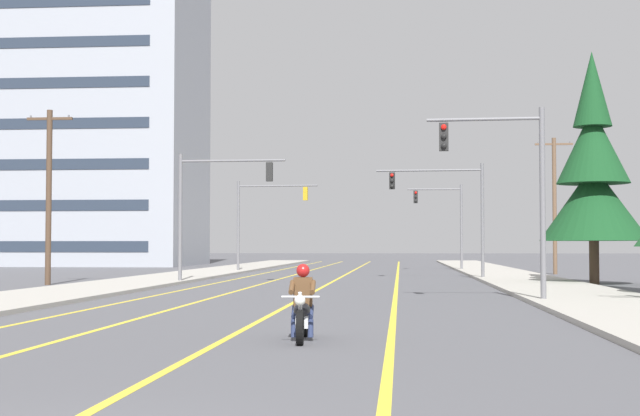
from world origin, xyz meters
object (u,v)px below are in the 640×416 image
traffic_signal_near_right (510,176)px  conifer_tree_right_verge_far (593,177)px  apartment_building_far_left_block (55,113)px  traffic_signal_near_left (211,197)px  traffic_signal_mid_left (261,211)px  utility_pole_left_near (49,193)px  motorcycle_with_rider (302,310)px  traffic_signal_mid_right (451,202)px  utility_pole_right_far (555,202)px  traffic_signal_far_right (446,214)px

traffic_signal_near_right → conifer_tree_right_verge_far: conifer_tree_right_verge_far is taller
apartment_building_far_left_block → traffic_signal_near_left: bearing=-59.2°
traffic_signal_mid_left → conifer_tree_right_verge_far: size_ratio=0.57×
conifer_tree_right_verge_far → utility_pole_left_near: bearing=-173.8°
traffic_signal_near_right → apartment_building_far_left_block: bearing=124.3°
motorcycle_with_rider → utility_pole_left_near: (-14.25, 23.19, 3.65)m
traffic_signal_mid_right → traffic_signal_mid_left: 17.12m
utility_pole_left_near → utility_pole_right_far: size_ratio=0.94×
motorcycle_with_rider → traffic_signal_mid_left: traffic_signal_mid_left is taller
utility_pole_right_far → utility_pole_left_near: bearing=-145.5°
motorcycle_with_rider → conifer_tree_right_verge_far: 28.44m
traffic_signal_near_left → conifer_tree_right_verge_far: 18.01m
utility_pole_right_far → traffic_signal_mid_right: bearing=-127.3°
utility_pole_left_near → conifer_tree_right_verge_far: bearing=6.2°
utility_pole_left_near → utility_pole_right_far: bearing=34.5°
motorcycle_with_rider → traffic_signal_near_left: size_ratio=0.35×
traffic_signal_mid_right → utility_pole_left_near: size_ratio=0.77×
motorcycle_with_rider → conifer_tree_right_verge_far: bearing=67.3°
traffic_signal_near_left → traffic_signal_far_right: (12.30, 23.12, -0.08)m
traffic_signal_mid_right → traffic_signal_near_right: bearing=-87.8°
conifer_tree_right_verge_far → apartment_building_far_left_block: 55.96m
traffic_signal_near_right → traffic_signal_near_left: bearing=132.8°
traffic_signal_near_left → utility_pole_right_far: size_ratio=0.72×
traffic_signal_mid_right → traffic_signal_far_right: (0.59, 16.77, -0.11)m
utility_pole_right_far → apartment_building_far_left_block: (-41.32, 22.43, 9.41)m
traffic_signal_mid_right → apartment_building_far_left_block: (-34.34, 31.60, 9.78)m
traffic_signal_far_right → utility_pole_left_near: (-19.40, -25.34, 0.20)m
traffic_signal_near_left → utility_pole_right_far: bearing=39.7°
traffic_signal_near_left → traffic_signal_mid_left: same height
traffic_signal_near_right → utility_pole_left_near: size_ratio=0.77×
traffic_signal_near_right → conifer_tree_right_verge_far: 15.07m
motorcycle_with_rider → apartment_building_far_left_block: 71.27m
traffic_signal_near_right → traffic_signal_near_left: same height
traffic_signal_mid_right → traffic_signal_far_right: bearing=88.0°
traffic_signal_far_right → apartment_building_far_left_block: bearing=157.0°
motorcycle_with_rider → utility_pole_left_near: size_ratio=0.27×
motorcycle_with_rider → traffic_signal_far_right: 48.93m
motorcycle_with_rider → utility_pole_left_near: 27.46m
motorcycle_with_rider → traffic_signal_mid_right: traffic_signal_mid_right is taller
conifer_tree_right_verge_far → apartment_building_far_left_block: (-40.61, 37.45, 8.93)m
traffic_signal_near_right → utility_pole_right_far: (6.21, 29.01, 0.50)m
utility_pole_left_near → apartment_building_far_left_block: apartment_building_far_left_block is taller
traffic_signal_near_right → traffic_signal_mid_left: (-12.88, 31.95, 0.12)m
traffic_signal_near_right → traffic_signal_far_right: same height
traffic_signal_far_right → apartment_building_far_left_block: apartment_building_far_left_block is taller
traffic_signal_far_right → traffic_signal_mid_right: bearing=-92.0°
traffic_signal_far_right → traffic_signal_near_right: bearing=-89.7°
motorcycle_with_rider → conifer_tree_right_verge_far: conifer_tree_right_verge_far is taller
traffic_signal_mid_left → traffic_signal_far_right: (12.69, 4.66, -0.10)m
traffic_signal_mid_left → utility_pole_right_far: 19.32m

